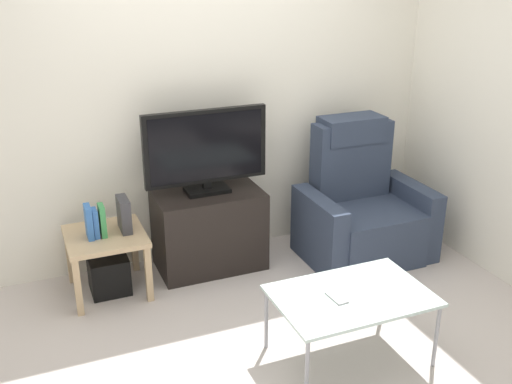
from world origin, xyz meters
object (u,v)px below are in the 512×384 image
subwoofer_box (109,274)px  cell_phone (337,297)px  book_leftmost (89,222)px  television (206,150)px  recliner_armchair (361,210)px  coffee_table (351,298)px  game_console (124,214)px  side_table (106,243)px  book_middle (95,223)px  tv_stand (209,230)px  book_rightmost (102,220)px

subwoofer_box → cell_phone: 1.74m
book_leftmost → television: bearing=7.7°
recliner_armchair → coffee_table: recliner_armchair is taller
book_leftmost → game_console: 0.25m
side_table → book_middle: bearing=-160.9°
book_leftmost → game_console: game_console is taller
television → cell_phone: television is taller
side_table → cell_phone: size_ratio=3.60×
side_table → cell_phone: (1.09, -1.32, 0.06)m
tv_stand → television: (-0.00, 0.02, 0.64)m
recliner_armchair → coffee_table: 1.41m
book_leftmost → coffee_table: bearing=-45.2°
television → coffee_table: (0.41, -1.42, -0.54)m
book_middle → tv_stand: bearing=6.9°
book_leftmost → recliner_armchair: bearing=-3.8°
television → book_middle: (-0.85, -0.12, -0.39)m
subwoofer_box → game_console: size_ratio=1.12×
side_table → coffee_table: bearing=-47.9°
tv_stand → coffee_table: bearing=-73.9°
subwoofer_box → recliner_armchair: bearing=-4.6°
side_table → television: bearing=7.3°
television → game_console: bearing=-172.0°
tv_stand → coffee_table: 1.46m
book_rightmost → coffee_table: book_rightmost is taller
book_rightmost → cell_phone: 1.71m
cell_phone → tv_stand: bearing=98.0°
television → book_leftmost: bearing=-172.3°
subwoofer_box → coffee_table: 1.80m
recliner_armchair → book_leftmost: bearing=168.1°
television → cell_phone: (0.30, -1.42, -0.51)m
television → cell_phone: 1.54m
book_leftmost → cell_phone: size_ratio=1.56×
television → cell_phone: size_ratio=6.16×
side_table → book_leftmost: size_ratio=2.31×
book_rightmost → game_console: 0.16m
book_middle → cell_phone: bearing=-48.6°
tv_stand → cell_phone: bearing=-77.8°
recliner_armchair → book_middle: (-2.04, 0.14, 0.18)m
subwoofer_box → book_leftmost: (-0.10, -0.02, 0.43)m
game_console → cell_phone: game_console is taller
television → recliner_armchair: (1.20, -0.26, -0.57)m
television → subwoofer_box: size_ratio=3.40×
coffee_table → recliner_armchair: bearing=55.8°
game_console → recliner_armchair: bearing=-5.2°
tv_stand → subwoofer_box: (-0.79, -0.08, -0.17)m
television → coffee_table: bearing=-74.1°
tv_stand → side_table: 0.79m
recliner_armchair → side_table: bearing=167.4°
cell_phone → recliner_armchair: bearing=48.3°
book_leftmost → book_middle: book_leftmost is taller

